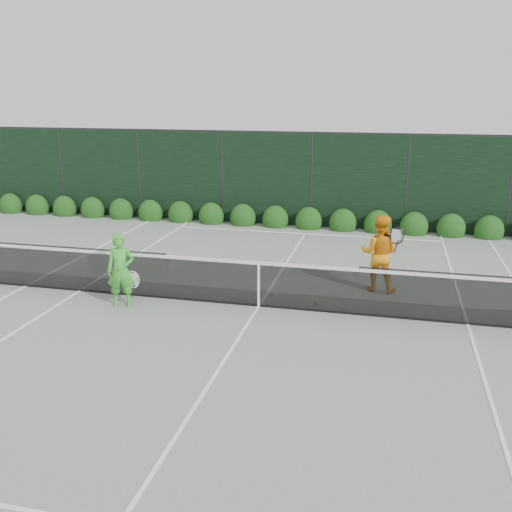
# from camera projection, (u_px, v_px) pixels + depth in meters

# --- Properties ---
(ground) EXTENTS (80.00, 80.00, 0.00)m
(ground) POSITION_uv_depth(u_px,v_px,m) (259.00, 307.00, 11.83)
(ground) COLOR gray
(ground) RESTS_ON ground
(tennis_net) EXTENTS (12.90, 0.10, 1.07)m
(tennis_net) POSITION_uv_depth(u_px,v_px,m) (258.00, 282.00, 11.68)
(tennis_net) COLOR black
(tennis_net) RESTS_ON ground
(player_woman) EXTENTS (0.68, 0.52, 1.54)m
(player_woman) POSITION_uv_depth(u_px,v_px,m) (121.00, 270.00, 11.66)
(player_woman) COLOR green
(player_woman) RESTS_ON ground
(player_man) EXTENTS (0.95, 0.73, 1.72)m
(player_man) POSITION_uv_depth(u_px,v_px,m) (379.00, 253.00, 12.56)
(player_man) COLOR orange
(player_man) RESTS_ON ground
(court_lines) EXTENTS (11.03, 23.83, 0.01)m
(court_lines) POSITION_uv_depth(u_px,v_px,m) (259.00, 306.00, 11.82)
(court_lines) COLOR white
(court_lines) RESTS_ON ground
(windscreen_fence) EXTENTS (32.00, 21.07, 3.06)m
(windscreen_fence) POSITION_uv_depth(u_px,v_px,m) (220.00, 277.00, 8.87)
(windscreen_fence) COLOR black
(windscreen_fence) RESTS_ON ground
(hedge_row) EXTENTS (31.66, 0.65, 0.94)m
(hedge_row) POSITION_uv_depth(u_px,v_px,m) (309.00, 221.00, 18.44)
(hedge_row) COLOR #163C10
(hedge_row) RESTS_ON ground
(tennis_balls) EXTENTS (1.07, 0.65, 0.07)m
(tennis_balls) POSITION_uv_depth(u_px,v_px,m) (285.00, 301.00, 12.06)
(tennis_balls) COLOR #BEEC34
(tennis_balls) RESTS_ON ground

